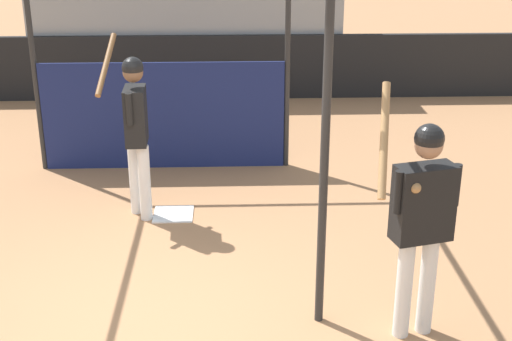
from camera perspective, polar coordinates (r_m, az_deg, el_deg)
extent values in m
plane|color=#A8754C|center=(6.17, -8.97, -12.04)|extent=(60.00, 60.00, 0.00)
cube|color=black|center=(12.48, -5.57, 8.21)|extent=(24.00, 0.12, 1.10)
cube|color=#9E9E99|center=(13.59, -5.37, 11.98)|extent=(5.40, 2.40, 2.35)
cube|color=maroon|center=(13.06, -14.17, 10.96)|extent=(0.45, 0.40, 0.10)
cube|color=maroon|center=(13.20, -14.11, 12.08)|extent=(0.45, 0.06, 0.40)
cube|color=maroon|center=(12.96, -11.75, 11.08)|extent=(0.45, 0.40, 0.10)
cube|color=maroon|center=(13.10, -11.70, 12.21)|extent=(0.45, 0.06, 0.40)
cube|color=maroon|center=(12.88, -9.29, 11.18)|extent=(0.45, 0.40, 0.10)
cube|color=maroon|center=(13.02, -9.26, 12.32)|extent=(0.45, 0.06, 0.40)
cube|color=maroon|center=(12.83, -6.81, 11.26)|extent=(0.45, 0.40, 0.10)
cube|color=maroon|center=(12.97, -6.79, 12.40)|extent=(0.45, 0.06, 0.40)
cube|color=maroon|center=(12.80, -4.30, 11.33)|extent=(0.45, 0.40, 0.10)
cube|color=maroon|center=(12.94, -4.30, 12.47)|extent=(0.45, 0.06, 0.40)
cube|color=maroon|center=(12.79, -1.79, 11.37)|extent=(0.45, 0.40, 0.10)
cube|color=maroon|center=(12.93, -1.81, 12.51)|extent=(0.45, 0.06, 0.40)
cube|color=maroon|center=(12.80, 0.72, 11.39)|extent=(0.45, 0.40, 0.10)
cube|color=maroon|center=(12.94, 0.69, 12.53)|extent=(0.45, 0.06, 0.40)
cube|color=maroon|center=(12.84, 3.22, 11.39)|extent=(0.45, 0.40, 0.10)
cube|color=maroon|center=(12.98, 3.17, 12.52)|extent=(0.45, 0.06, 0.40)
cylinder|color=#282828|center=(5.56, 5.46, -0.18)|extent=(0.07, 0.07, 2.67)
cylinder|color=#282828|center=(9.35, -17.32, 7.83)|extent=(0.07, 0.07, 2.67)
cylinder|color=#282828|center=(9.06, 2.52, 8.36)|extent=(0.07, 0.07, 2.67)
cube|color=navy|center=(9.22, -7.39, 4.34)|extent=(3.08, 0.03, 1.40)
cube|color=white|center=(8.04, -6.63, -3.48)|extent=(0.44, 0.44, 0.02)
cylinder|color=white|center=(7.82, -8.89, -0.98)|extent=(0.14, 0.14, 0.86)
cylinder|color=white|center=(8.01, -9.66, -0.50)|extent=(0.14, 0.14, 0.86)
cube|color=black|center=(7.67, -9.60, 4.34)|extent=(0.24, 0.42, 0.61)
sphere|color=brown|center=(7.55, -9.82, 7.75)|extent=(0.21, 0.21, 0.21)
sphere|color=black|center=(7.54, -9.85, 8.11)|extent=(0.23, 0.23, 0.23)
cylinder|color=black|center=(7.43, -10.11, 4.85)|extent=(0.07, 0.07, 0.33)
cylinder|color=black|center=(7.85, -9.83, 5.74)|extent=(0.07, 0.07, 0.33)
cylinder|color=brown|center=(7.82, -11.91, 8.32)|extent=(0.16, 0.75, 0.55)
sphere|color=brown|center=(7.78, -9.24, 6.53)|extent=(0.08, 0.08, 0.08)
cylinder|color=white|center=(5.95, 13.53, -8.89)|extent=(0.16, 0.16, 0.86)
cylinder|color=white|center=(5.86, 11.75, -9.24)|extent=(0.16, 0.16, 0.86)
cube|color=black|center=(5.58, 13.24, -2.55)|extent=(0.50, 0.33, 0.61)
sphere|color=#A37556|center=(5.41, 13.66, 2.01)|extent=(0.21, 0.21, 0.21)
sphere|color=black|center=(5.39, 13.70, 2.49)|extent=(0.22, 0.22, 0.22)
cylinder|color=black|center=(5.61, 15.70, -1.12)|extent=(0.09, 0.09, 0.33)
cylinder|color=black|center=(5.38, 11.34, -1.71)|extent=(0.09, 0.09, 0.33)
cylinder|color=#AD7F4C|center=(5.22, 10.21, 2.43)|extent=(0.16, 0.55, 0.75)
sphere|color=#AD7F4C|center=(5.36, 12.64, -1.35)|extent=(0.08, 0.08, 0.08)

